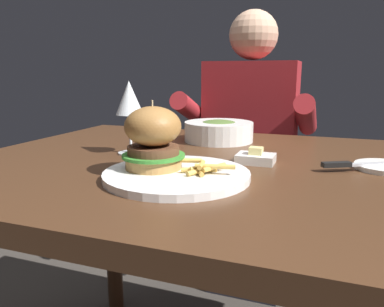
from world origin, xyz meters
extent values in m
cube|color=#472B19|center=(0.00, 0.00, 0.72)|extent=(1.15, 0.87, 0.04)
cylinder|color=#472B19|center=(-0.52, 0.38, 0.35)|extent=(0.06, 0.06, 0.70)
cylinder|color=white|center=(-0.02, -0.16, 0.75)|extent=(0.28, 0.28, 0.01)
cylinder|color=#B78447|center=(-0.08, -0.15, 0.77)|extent=(0.11, 0.11, 0.02)
cylinder|color=#38842D|center=(-0.08, -0.15, 0.78)|extent=(0.12, 0.12, 0.01)
cylinder|color=brown|center=(-0.08, -0.15, 0.79)|extent=(0.10, 0.10, 0.02)
ellipsoid|color=#9C6A35|center=(-0.08, -0.15, 0.84)|extent=(0.11, 0.11, 0.08)
cylinder|color=#CCB78C|center=(-0.08, -0.15, 0.86)|extent=(0.00, 0.00, 0.05)
cylinder|color=gold|center=(0.02, -0.16, 0.76)|extent=(0.03, 0.05, 0.01)
cylinder|color=#E0B251|center=(0.02, -0.15, 0.76)|extent=(0.06, 0.04, 0.01)
cylinder|color=#EABC5B|center=(0.02, -0.15, 0.76)|extent=(0.04, 0.04, 0.01)
cylinder|color=#E0B251|center=(0.03, -0.16, 0.76)|extent=(0.04, 0.06, 0.01)
cylinder|color=gold|center=(0.02, -0.15, 0.77)|extent=(0.02, 0.05, 0.01)
cylinder|color=#E0B251|center=(0.05, -0.16, 0.77)|extent=(0.07, 0.02, 0.01)
cylinder|color=#EABC5B|center=(-0.01, -0.13, 0.77)|extent=(0.05, 0.02, 0.01)
cylinder|color=gold|center=(0.05, -0.15, 0.76)|extent=(0.03, 0.06, 0.01)
cylinder|color=silver|center=(-0.21, 0.01, 0.74)|extent=(0.06, 0.06, 0.00)
cylinder|color=silver|center=(-0.21, 0.01, 0.79)|extent=(0.01, 0.01, 0.09)
cone|color=silver|center=(-0.21, 0.01, 0.88)|extent=(0.07, 0.07, 0.08)
cube|color=black|center=(0.26, 0.00, 0.76)|extent=(0.06, 0.04, 0.01)
cube|color=white|center=(0.09, 0.02, 0.75)|extent=(0.08, 0.06, 0.02)
cube|color=#F4E58C|center=(0.09, 0.02, 0.77)|extent=(0.03, 0.03, 0.02)
cylinder|color=white|center=(-0.06, 0.25, 0.77)|extent=(0.20, 0.20, 0.06)
ellipsoid|color=#4C662D|center=(-0.06, 0.25, 0.79)|extent=(0.11, 0.11, 0.02)
cube|color=#282833|center=(-0.06, 0.72, 0.23)|extent=(0.30, 0.22, 0.46)
cube|color=maroon|center=(-0.06, 0.72, 0.72)|extent=(0.36, 0.20, 0.52)
sphere|color=tan|center=(-0.06, 0.72, 1.08)|extent=(0.19, 0.19, 0.19)
cylinder|color=maroon|center=(-0.28, 0.64, 0.78)|extent=(0.07, 0.34, 0.18)
cylinder|color=maroon|center=(0.16, 0.64, 0.78)|extent=(0.07, 0.34, 0.18)
camera|label=1|loc=(0.24, -0.79, 0.94)|focal=35.00mm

